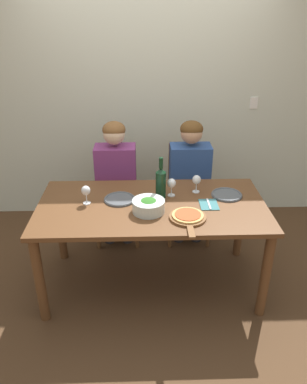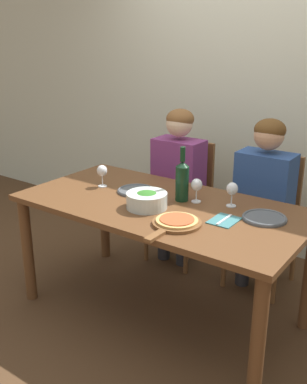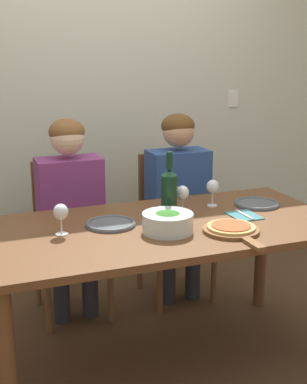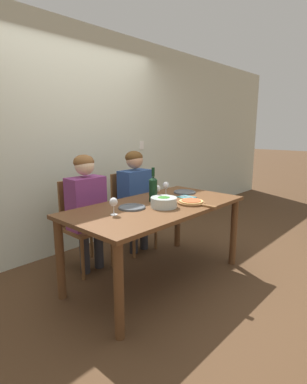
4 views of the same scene
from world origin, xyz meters
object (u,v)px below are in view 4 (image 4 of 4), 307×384
(pizza_on_board, at_px, (192,202))
(wine_glass_centre, at_px, (157,189))
(dinner_plate_left, at_px, (132,207))
(chair_right, at_px, (130,209))
(person_man, at_px, (136,192))
(wine_glass_right, at_px, (166,186))
(fork_on_napkin, at_px, (186,197))
(dinner_plate_right, at_px, (185,192))
(wine_glass_left, at_px, (114,203))
(wine_bottle, at_px, (153,188))
(broccoli_bowl, at_px, (164,202))
(chair_left, at_px, (82,221))
(person_woman, at_px, (87,202))

(pizza_on_board, xyz_separation_m, wine_glass_centre, (-0.09, 0.37, 0.09))
(dinner_plate_left, height_order, pizza_on_board, pizza_on_board)
(chair_right, relative_size, person_man, 0.77)
(chair_right, distance_m, wine_glass_centre, 0.78)
(wine_glass_right, xyz_separation_m, fork_on_napkin, (0.07, -0.23, -0.10))
(dinner_plate_right, bearing_deg, wine_glass_left, -175.01)
(wine_bottle, height_order, dinner_plate_right, wine_bottle)
(broccoli_bowl, height_order, dinner_plate_left, broccoli_bowl)
(wine_bottle, relative_size, wine_glass_centre, 2.27)
(dinner_plate_right, bearing_deg, wine_bottle, -178.71)
(dinner_plate_right, relative_size, wine_glass_centre, 1.65)
(pizza_on_board, bearing_deg, person_man, 82.16)
(dinner_plate_right, relative_size, fork_on_napkin, 1.39)
(wine_bottle, bearing_deg, person_man, 61.55)
(wine_glass_left, height_order, wine_glass_centre, same)
(wine_glass_centre, bearing_deg, dinner_plate_left, -171.04)
(chair_left, relative_size, dinner_plate_right, 3.82)
(person_woman, xyz_separation_m, person_man, (0.70, 0.00, 0.00))
(person_man, height_order, wine_bottle, person_man)
(person_woman, height_order, wine_glass_centre, person_woman)
(person_woman, distance_m, pizza_on_board, 1.08)
(chair_left, distance_m, fork_on_napkin, 1.15)
(wine_glass_right, bearing_deg, chair_right, 89.16)
(person_man, bearing_deg, chair_left, 170.83)
(wine_bottle, bearing_deg, person_woman, 125.03)
(person_man, bearing_deg, chair_right, 90.00)
(chair_right, bearing_deg, person_woman, -170.83)
(dinner_plate_left, height_order, wine_glass_left, wine_glass_left)
(dinner_plate_left, distance_m, pizza_on_board, 0.60)
(broccoli_bowl, relative_size, wine_glass_left, 1.63)
(wine_glass_centre, height_order, fork_on_napkin, wine_glass_centre)
(dinner_plate_left, bearing_deg, broccoli_bowl, -40.01)
(chair_left, relative_size, person_man, 0.77)
(chair_right, xyz_separation_m, person_woman, (-0.70, -0.11, 0.23))
(dinner_plate_left, bearing_deg, pizza_on_board, -31.08)
(broccoli_bowl, height_order, fork_on_napkin, broccoli_bowl)
(wine_bottle, bearing_deg, wine_glass_right, 15.99)
(fork_on_napkin, bearing_deg, dinner_plate_left, 171.71)
(broccoli_bowl, bearing_deg, person_man, 62.76)
(fork_on_napkin, bearing_deg, wine_glass_centre, 149.12)
(chair_right, relative_size, wine_bottle, 2.78)
(wine_glass_left, bearing_deg, pizza_on_board, -18.84)
(wine_glass_left, bearing_deg, fork_on_napkin, -3.30)
(person_woman, relative_size, wine_glass_left, 8.16)
(dinner_plate_left, xyz_separation_m, fork_on_napkin, (0.70, -0.10, -0.01))
(chair_left, relative_size, wine_glass_left, 6.31)
(person_man, height_order, dinner_plate_right, person_man)
(chair_right, xyz_separation_m, person_man, (0.00, -0.11, 0.23))
(chair_right, bearing_deg, broccoli_bowl, -114.25)
(wine_glass_left, bearing_deg, person_man, 36.23)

